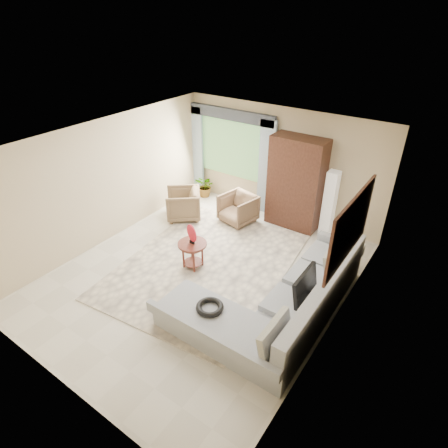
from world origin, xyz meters
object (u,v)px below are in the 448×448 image
Objects in this scene: sectional_sofa at (283,306)px; armchair_left at (183,204)px; potted_plant at (205,186)px; armoire at (296,183)px; tv_screen at (305,286)px; floor_lamp at (329,204)px; coffee_table at (193,255)px; armchair_right at (238,209)px.

sectional_sofa is 3.91m from armchair_left.
armchair_left is at bearing -78.16° from potted_plant.
armoire is at bearing 0.39° from potted_plant.
tv_screen reaches higher than sectional_sofa.
floor_lamp is at bearing 73.01° from armchair_left.
tv_screen is 2.88m from floor_lamp.
armoire is 0.86m from floor_lamp.
potted_plant is 0.40× the size of floor_lamp.
armchair_right is at bearing 97.28° from coffee_table.
sectional_sofa is 3.26m from armchair_right.
armchair_left is (-3.79, 1.51, -0.36)m from tv_screen.
coffee_table is 0.95× the size of potted_plant.
potted_plant is 0.28× the size of armoire.
armchair_right is 1.27× the size of potted_plant.
armoire is at bearing 113.06° from sectional_sofa.
tv_screen is at bearing 31.98° from sectional_sofa.
sectional_sofa is at bearing -81.67° from floor_lamp.
armchair_right is at bearing -150.09° from armoire.
sectional_sofa is at bearing -37.30° from potted_plant.
armoire reaches higher than floor_lamp.
sectional_sofa reaches higher than armchair_left.
potted_plant is at bearing 142.70° from sectional_sofa.
tv_screen is at bearing -33.84° from potted_plant.
potted_plant is at bearing 122.85° from coffee_table.
potted_plant is 2.66m from armoire.
floor_lamp is at bearing 104.08° from tv_screen.
armchair_left is at bearing 154.58° from sectional_sofa.
armoire reaches higher than coffee_table.
tv_screen reaches higher than armchair_right.
coffee_table is 2.87m from armoire.
coffee_table is at bearing -70.46° from armchair_right.
armoire is (1.11, 0.64, 0.71)m from armchair_right.
armoire is (2.55, 0.02, 0.75)m from potted_plant.
coffee_table is (-2.09, 0.26, 0.01)m from sectional_sofa.
sectional_sofa is 4.75m from potted_plant.
tv_screen is 3.13m from armoire.
floor_lamp reaches higher than coffee_table.
armchair_right is (-2.34, 2.26, 0.06)m from sectional_sofa.
tv_screen is at bearing 28.83° from armchair_left.
armoire is at bearing 42.18° from armchair_right.
armchair_left is 2.69m from armoire.
sectional_sofa is 1.65× the size of armoire.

